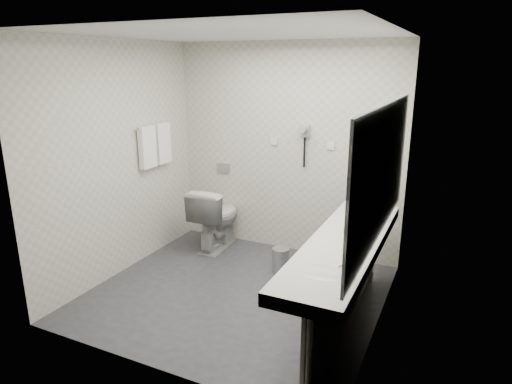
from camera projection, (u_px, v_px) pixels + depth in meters
The scene contains 32 objects.
floor at pixel (236, 293), 4.55m from camera, with size 2.80×2.80×0.00m, color #2E2D33.
ceiling at pixel (233, 33), 3.85m from camera, with size 2.80×2.80×0.00m, color silver.
wall_back at pixel (286, 150), 5.33m from camera, with size 2.80×2.80×0.00m, color beige.
wall_front at pixel (146, 215), 3.07m from camera, with size 2.80×2.80×0.00m, color beige.
wall_left at pixel (119, 160), 4.78m from camera, with size 2.60×2.60×0.00m, color beige.
wall_right at pixel (387, 191), 3.63m from camera, with size 2.60×2.60×0.00m, color beige.
vanity_counter at pixel (344, 246), 3.69m from camera, with size 0.55×2.20×0.10m, color silver.
vanity_panel at pixel (345, 292), 3.80m from camera, with size 0.03×2.15×0.75m, color gray.
vanity_post_near at pixel (308, 365), 2.88m from camera, with size 0.06×0.06×0.75m, color silver.
vanity_post_far at pixel (373, 249), 4.69m from camera, with size 0.06×0.06×0.75m, color silver.
mirror at pixel (383, 172), 3.40m from camera, with size 0.02×2.20×1.05m, color #B2BCC6.
basin_near at pixel (321, 274), 3.12m from camera, with size 0.40×0.31×0.05m, color silver.
basin_far at pixel (362, 218), 4.25m from camera, with size 0.40×0.31×0.05m, color silver.
faucet_near at pixel (349, 268), 3.01m from camera, with size 0.04×0.04×0.15m, color silver.
faucet_far at pixel (384, 212), 4.14m from camera, with size 0.04×0.04×0.15m, color silver.
soap_bottle_a at pixel (347, 229), 3.80m from camera, with size 0.04×0.04×0.09m, color white.
soap_bottle_b at pixel (366, 227), 3.83m from camera, with size 0.07×0.07×0.09m, color white.
soap_bottle_c at pixel (360, 239), 3.54m from camera, with size 0.05×0.05×0.12m, color white.
glass_left at pixel (363, 225), 3.85m from camera, with size 0.06×0.06×0.12m, color silver.
glass_right at pixel (372, 221), 3.95m from camera, with size 0.06×0.06×0.12m, color silver.
toilet at pixel (216, 217), 5.58m from camera, with size 0.45×0.78×0.79m, color silver.
flush_plate at pixel (223, 168), 5.75m from camera, with size 0.18×0.02×0.12m, color #B2B5BA.
pedal_bin at pixel (281, 261), 4.97m from camera, with size 0.19×0.19×0.27m, color #B2B5BA.
bin_lid at pixel (281, 249), 4.93m from camera, with size 0.19×0.19×0.01m, color #B2B5BA.
towel_rail at pixel (153, 126), 5.15m from camera, with size 0.02×0.02×0.62m, color silver.
towel_near at pixel (148, 147), 5.08m from camera, with size 0.07×0.24×0.48m, color white.
towel_far at pixel (163, 143), 5.33m from camera, with size 0.07×0.24×0.48m, color white.
dryer_cradle at pixel (305, 131), 5.13m from camera, with size 0.10×0.04×0.14m, color gray.
dryer_barrel at pixel (303, 129), 5.06m from camera, with size 0.08×0.08×0.14m, color gray.
dryer_cord at pixel (304, 153), 5.19m from camera, with size 0.02×0.02×0.35m, color black.
switch_plate_a at pixel (274, 141), 5.35m from camera, with size 0.09×0.02×0.09m, color silver.
switch_plate_b at pixel (331, 146), 5.07m from camera, with size 0.09×0.02×0.09m, color silver.
Camera 1 is at (1.92, -3.61, 2.26)m, focal length 31.36 mm.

